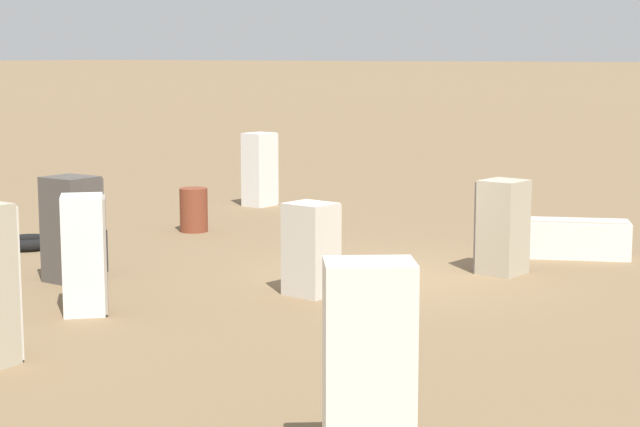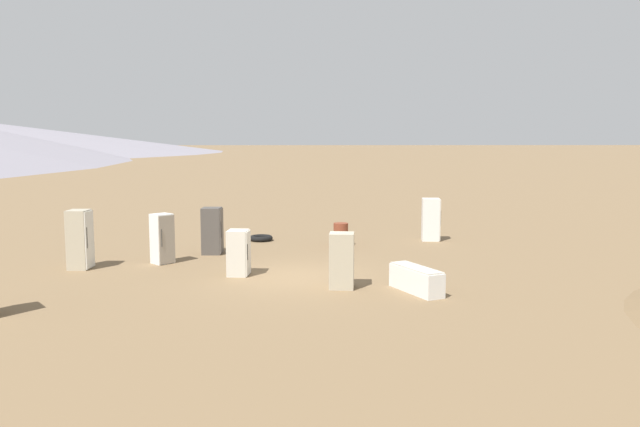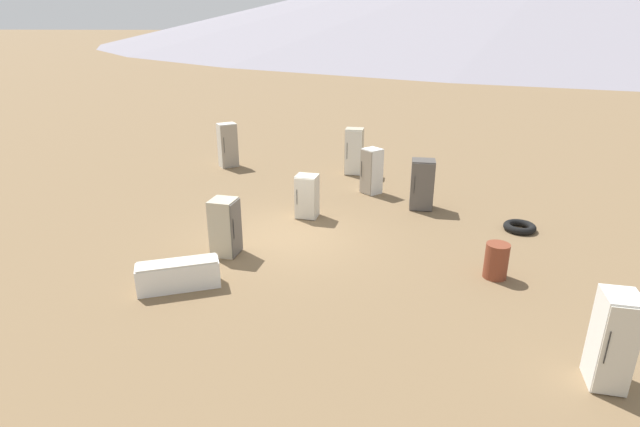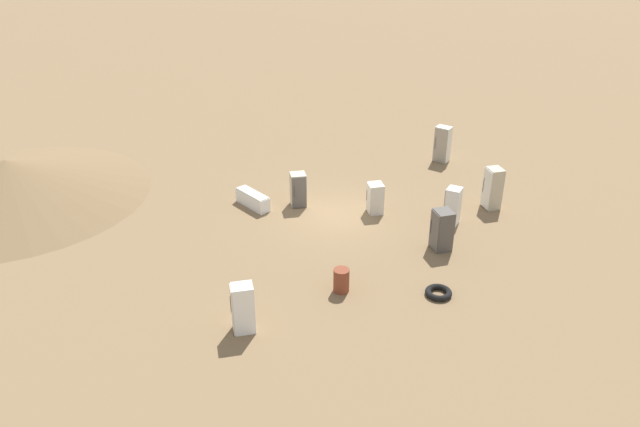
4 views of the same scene
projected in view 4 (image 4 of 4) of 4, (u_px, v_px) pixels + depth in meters
ground_plane at (335, 215)px, 28.18m from camera, size 1000.00×1000.00×0.00m
dirt_mound at (10, 178)px, 29.50m from camera, size 12.80×12.80×1.87m
discarded_fridge_0 at (298, 190)px, 28.73m from camera, size 0.77×0.76×1.59m
discarded_fridge_1 at (493, 188)px, 28.45m from camera, size 0.77×0.71×1.95m
discarded_fridge_2 at (442, 144)px, 33.31m from camera, size 0.96×0.93×1.94m
discarded_fridge_3 at (452, 206)px, 27.13m from camera, size 0.87×0.87×1.71m
discarded_fridge_4 at (442, 230)px, 25.23m from camera, size 0.79×0.74×1.72m
discarded_fridge_5 at (243, 308)px, 20.51m from camera, size 0.65×0.79×1.79m
discarded_fridge_6 at (375, 198)px, 28.12m from camera, size 0.76×0.72×1.43m
discarded_fridge_7 at (253, 199)px, 28.83m from camera, size 2.00×1.29×0.71m
scrap_tire at (438, 293)px, 22.65m from camera, size 0.98×0.98×0.22m
rusty_barrel at (341, 280)px, 22.74m from camera, size 0.58×0.58×0.92m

